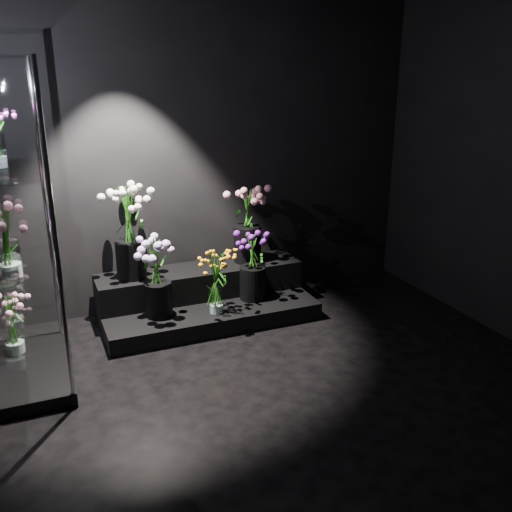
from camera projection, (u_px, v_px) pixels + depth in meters
floor at (304, 406)px, 3.76m from camera, size 4.00×4.00×0.00m
wall_back at (206, 152)px, 5.06m from camera, size 4.00×0.00×4.00m
display_riser at (204, 297)px, 5.08m from camera, size 1.84×0.82×0.41m
display_case at (6, 232)px, 3.73m from camera, size 0.60×1.00×2.20m
bouquet_orange_bells at (216, 282)px, 4.71m from camera, size 0.30×0.30×0.53m
bouquet_lilac at (157, 271)px, 4.62m from camera, size 0.39×0.39×0.68m
bouquet_purple at (253, 263)px, 4.99m from camera, size 0.35×0.35×0.60m
bouquet_cream_roses at (129, 226)px, 4.73m from camera, size 0.41×0.41×0.78m
bouquet_pink_roses at (247, 219)px, 5.15m from camera, size 0.43×0.43×0.69m
bouquet_case_pink at (6, 240)px, 3.56m from camera, size 0.39×0.39×0.46m
bouquet_case_base_pink at (12, 324)px, 4.18m from camera, size 0.36×0.36×0.43m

